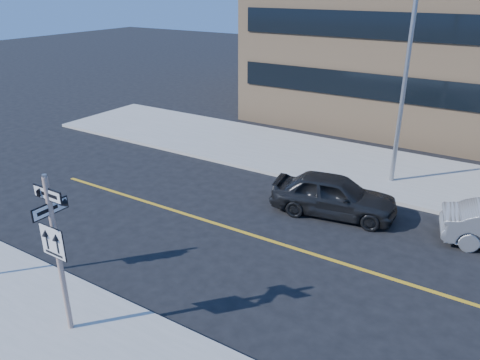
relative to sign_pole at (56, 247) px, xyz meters
The scene contains 4 objects.
ground 3.50m from the sign_pole, 90.00° to the left, with size 120.00×120.00×0.00m, color black.
sign_pole is the anchor object (origin of this frame).
parked_car_a 10.08m from the sign_pole, 72.66° to the left, with size 4.55×1.83×1.55m, color black.
streetlight_a 14.05m from the sign_pole, 73.23° to the left, with size 0.55×2.25×8.00m.
Camera 1 is at (8.43, -7.99, 7.97)m, focal length 35.00 mm.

